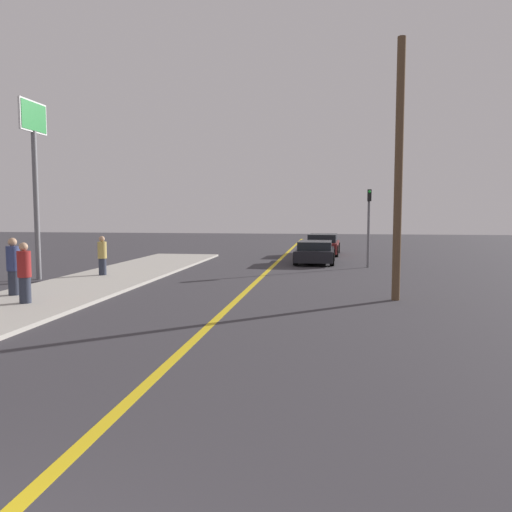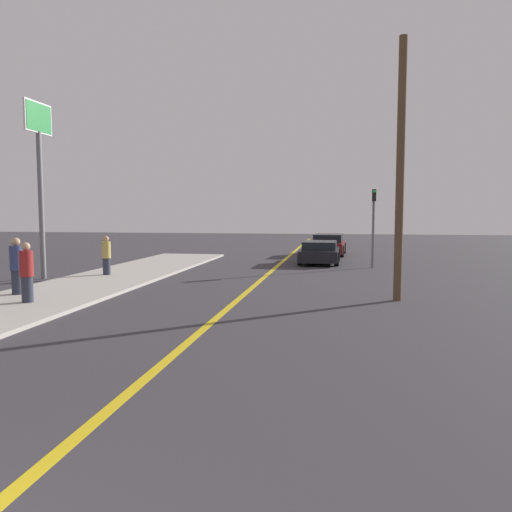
{
  "view_description": "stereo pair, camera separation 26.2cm",
  "coord_description": "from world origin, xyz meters",
  "px_view_note": "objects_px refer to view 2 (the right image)",
  "views": [
    {
      "loc": [
        2.71,
        -1.78,
        2.59
      ],
      "look_at": [
        0.76,
        11.45,
        1.43
      ],
      "focal_mm": 35.0,
      "sensor_mm": 36.0,
      "label": 1
    },
    {
      "loc": [
        2.97,
        -1.74,
        2.59
      ],
      "look_at": [
        0.76,
        11.45,
        1.43
      ],
      "focal_mm": 35.0,
      "sensor_mm": 36.0,
      "label": 2
    }
  ],
  "objects_px": {
    "pedestrian_mid_group": "(27,272)",
    "traffic_light": "(373,219)",
    "pedestrian_by_sign": "(106,255)",
    "roadside_sign": "(39,151)",
    "pedestrian_far_standing": "(17,266)",
    "utility_pole": "(400,171)",
    "car_near_right_lane": "(320,252)",
    "car_ahead_center": "(328,245)"
  },
  "relations": [
    {
      "from": "pedestrian_by_sign",
      "to": "roadside_sign",
      "type": "bearing_deg",
      "value": -159.08
    },
    {
      "from": "car_ahead_center",
      "to": "traffic_light",
      "type": "relative_size",
      "value": 1.24
    },
    {
      "from": "pedestrian_mid_group",
      "to": "utility_pole",
      "type": "distance_m",
      "value": 10.97
    },
    {
      "from": "pedestrian_by_sign",
      "to": "traffic_light",
      "type": "height_order",
      "value": "traffic_light"
    },
    {
      "from": "pedestrian_far_standing",
      "to": "utility_pole",
      "type": "xyz_separation_m",
      "value": [
        11.42,
        1.4,
        2.83
      ]
    },
    {
      "from": "pedestrian_by_sign",
      "to": "pedestrian_far_standing",
      "type": "bearing_deg",
      "value": -95.3
    },
    {
      "from": "car_ahead_center",
      "to": "traffic_light",
      "type": "xyz_separation_m",
      "value": [
        2.22,
        -6.92,
        1.65
      ]
    },
    {
      "from": "pedestrian_by_sign",
      "to": "roadside_sign",
      "type": "height_order",
      "value": "roadside_sign"
    },
    {
      "from": "traffic_light",
      "to": "pedestrian_mid_group",
      "type": "bearing_deg",
      "value": -131.33
    },
    {
      "from": "pedestrian_far_standing",
      "to": "pedestrian_by_sign",
      "type": "height_order",
      "value": "pedestrian_far_standing"
    },
    {
      "from": "pedestrian_mid_group",
      "to": "pedestrian_far_standing",
      "type": "xyz_separation_m",
      "value": [
        -1.15,
        1.2,
        0.03
      ]
    },
    {
      "from": "car_near_right_lane",
      "to": "car_ahead_center",
      "type": "distance_m",
      "value": 5.16
    },
    {
      "from": "pedestrian_mid_group",
      "to": "utility_pole",
      "type": "relative_size",
      "value": 0.22
    },
    {
      "from": "car_near_right_lane",
      "to": "pedestrian_mid_group",
      "type": "distance_m",
      "value": 15.29
    },
    {
      "from": "pedestrian_mid_group",
      "to": "roadside_sign",
      "type": "relative_size",
      "value": 0.25
    },
    {
      "from": "car_near_right_lane",
      "to": "traffic_light",
      "type": "bearing_deg",
      "value": -33.75
    },
    {
      "from": "utility_pole",
      "to": "pedestrian_by_sign",
      "type": "bearing_deg",
      "value": 161.83
    },
    {
      "from": "pedestrian_far_standing",
      "to": "pedestrian_by_sign",
      "type": "bearing_deg",
      "value": 84.7
    },
    {
      "from": "car_ahead_center",
      "to": "pedestrian_mid_group",
      "type": "distance_m",
      "value": 20.05
    },
    {
      "from": "car_ahead_center",
      "to": "utility_pole",
      "type": "height_order",
      "value": "utility_pole"
    },
    {
      "from": "roadside_sign",
      "to": "pedestrian_mid_group",
      "type": "bearing_deg",
      "value": -61.3
    },
    {
      "from": "utility_pole",
      "to": "pedestrian_mid_group",
      "type": "bearing_deg",
      "value": -165.79
    },
    {
      "from": "pedestrian_by_sign",
      "to": "traffic_light",
      "type": "distance_m",
      "value": 12.12
    },
    {
      "from": "traffic_light",
      "to": "utility_pole",
      "type": "xyz_separation_m",
      "value": [
        0.15,
        -8.91,
        1.52
      ]
    },
    {
      "from": "car_ahead_center",
      "to": "traffic_light",
      "type": "bearing_deg",
      "value": -69.29
    },
    {
      "from": "traffic_light",
      "to": "roadside_sign",
      "type": "xyz_separation_m",
      "value": [
        -13.04,
        -6.16,
        2.67
      ]
    },
    {
      "from": "pedestrian_far_standing",
      "to": "roadside_sign",
      "type": "bearing_deg",
      "value": 113.21
    },
    {
      "from": "roadside_sign",
      "to": "pedestrian_far_standing",
      "type": "bearing_deg",
      "value": -66.79
    },
    {
      "from": "roadside_sign",
      "to": "car_near_right_lane",
      "type": "bearing_deg",
      "value": 37.1
    },
    {
      "from": "pedestrian_by_sign",
      "to": "traffic_light",
      "type": "xyz_separation_m",
      "value": [
        10.8,
        5.31,
        1.4
      ]
    },
    {
      "from": "car_near_right_lane",
      "to": "pedestrian_by_sign",
      "type": "relative_size",
      "value": 2.73
    },
    {
      "from": "car_near_right_lane",
      "to": "roadside_sign",
      "type": "relative_size",
      "value": 0.63
    },
    {
      "from": "pedestrian_mid_group",
      "to": "traffic_light",
      "type": "bearing_deg",
      "value": 48.67
    },
    {
      "from": "car_near_right_lane",
      "to": "utility_pole",
      "type": "xyz_separation_m",
      "value": [
        2.7,
        -10.68,
        3.23
      ]
    },
    {
      "from": "car_near_right_lane",
      "to": "car_ahead_center",
      "type": "bearing_deg",
      "value": 87.49
    },
    {
      "from": "pedestrian_by_sign",
      "to": "utility_pole",
      "type": "height_order",
      "value": "utility_pole"
    },
    {
      "from": "car_ahead_center",
      "to": "car_near_right_lane",
      "type": "bearing_deg",
      "value": -90.69
    },
    {
      "from": "pedestrian_mid_group",
      "to": "utility_pole",
      "type": "xyz_separation_m",
      "value": [
        10.27,
        2.6,
        2.86
      ]
    },
    {
      "from": "traffic_light",
      "to": "roadside_sign",
      "type": "distance_m",
      "value": 14.67
    },
    {
      "from": "pedestrian_far_standing",
      "to": "traffic_light",
      "type": "bearing_deg",
      "value": 42.43
    },
    {
      "from": "pedestrian_far_standing",
      "to": "utility_pole",
      "type": "height_order",
      "value": "utility_pole"
    },
    {
      "from": "car_near_right_lane",
      "to": "pedestrian_by_sign",
      "type": "height_order",
      "value": "pedestrian_by_sign"
    }
  ]
}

